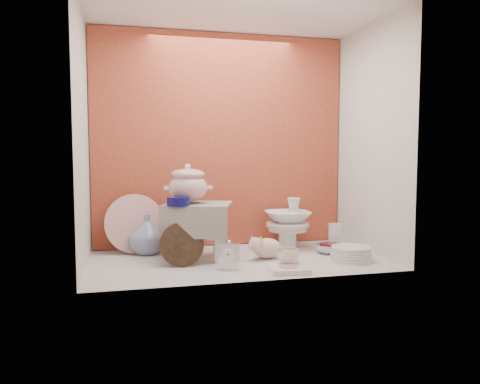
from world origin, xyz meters
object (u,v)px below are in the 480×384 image
object	(u,v)px
soup_tureen	(188,183)
crystal_bowl	(329,249)
blue_white_vase	(147,234)
step_stool	(198,231)
gold_rim_teacup	(288,257)
porcelain_tower	(288,223)
dinner_plate_stack	(351,254)
floral_platter	(135,224)
mantel_clock	(229,255)
plush_pig	(267,248)

from	to	relation	value
soup_tureen	crystal_bowl	distance (m)	1.03
soup_tureen	blue_white_vase	distance (m)	0.46
crystal_bowl	step_stool	bearing A→B (deg)	176.29
gold_rim_teacup	porcelain_tower	distance (m)	0.57
blue_white_vase	dinner_plate_stack	size ratio (longest dim) A/B	1.00
gold_rim_teacup	porcelain_tower	bearing A→B (deg)	70.89
crystal_bowl	blue_white_vase	bearing A→B (deg)	166.84
soup_tureen	floral_platter	distance (m)	0.49
step_stool	mantel_clock	size ratio (longest dim) A/B	2.40
step_stool	porcelain_tower	distance (m)	0.68
step_stool	plush_pig	world-z (taller)	step_stool
step_stool	plush_pig	distance (m)	0.45
dinner_plate_stack	mantel_clock	bearing A→B (deg)	-177.48
step_stool	gold_rim_teacup	world-z (taller)	step_stool
step_stool	floral_platter	bearing A→B (deg)	161.59
soup_tureen	dinner_plate_stack	distance (m)	1.10
floral_platter	dinner_plate_stack	world-z (taller)	floral_platter
mantel_clock	crystal_bowl	distance (m)	0.79
dinner_plate_stack	floral_platter	bearing A→B (deg)	156.09
step_stool	crystal_bowl	world-z (taller)	step_stool
floral_platter	porcelain_tower	size ratio (longest dim) A/B	1.13
step_stool	dinner_plate_stack	xyz separation A→B (m)	(0.90, -0.29, -0.13)
plush_pig	step_stool	bearing A→B (deg)	165.94
floral_platter	plush_pig	xyz separation A→B (m)	(0.80, -0.39, -0.12)
floral_platter	dinner_plate_stack	size ratio (longest dim) A/B	1.55
step_stool	soup_tureen	xyz separation A→B (m)	(-0.05, 0.03, 0.30)
mantel_clock	gold_rim_teacup	bearing A→B (deg)	14.61
gold_rim_teacup	porcelain_tower	size ratio (longest dim) A/B	0.36
floral_platter	crystal_bowl	size ratio (longest dim) A/B	2.07
blue_white_vase	porcelain_tower	world-z (taller)	porcelain_tower
floral_platter	mantel_clock	distance (m)	0.79
step_stool	floral_platter	xyz separation A→B (m)	(-0.38, 0.28, 0.02)
step_stool	floral_platter	distance (m)	0.47
floral_platter	blue_white_vase	bearing A→B (deg)	-37.44
blue_white_vase	floral_platter	bearing A→B (deg)	142.56
soup_tureen	dinner_plate_stack	world-z (taller)	soup_tureen
gold_rim_teacup	crystal_bowl	xyz separation A→B (m)	(0.40, 0.30, -0.03)
step_stool	soup_tureen	size ratio (longest dim) A/B	1.42
floral_platter	crystal_bowl	distance (m)	1.30
blue_white_vase	crystal_bowl	size ratio (longest dim) A/B	1.34
soup_tureen	gold_rim_teacup	bearing A→B (deg)	-36.17
mantel_clock	gold_rim_teacup	world-z (taller)	mantel_clock
floral_platter	mantel_clock	size ratio (longest dim) A/B	2.35
step_stool	crystal_bowl	distance (m)	0.88
crystal_bowl	plush_pig	bearing A→B (deg)	-172.38
blue_white_vase	porcelain_tower	xyz separation A→B (m)	(0.95, -0.05, 0.05)
plush_pig	dinner_plate_stack	size ratio (longest dim) A/B	0.91
blue_white_vase	mantel_clock	bearing A→B (deg)	-51.68
mantel_clock	crystal_bowl	size ratio (longest dim) A/B	0.88
dinner_plate_stack	porcelain_tower	size ratio (longest dim) A/B	0.73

